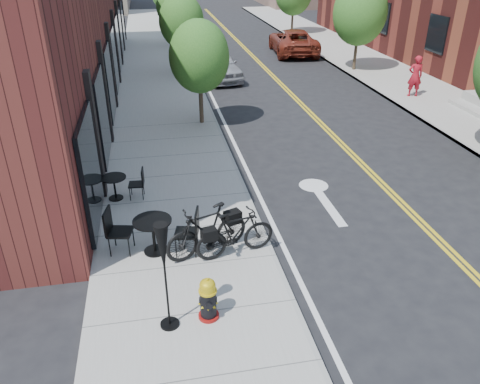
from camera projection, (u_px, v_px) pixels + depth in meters
ground at (276, 259)px, 10.43m from camera, size 120.00×120.00×0.00m
sidewalk_near at (164, 118)px, 18.74m from camera, size 4.00×70.00×0.12m
sidewalk_far at (437, 101)px, 20.73m from camera, size 4.00×70.00×0.12m
building_near at (47, 16)px, 19.85m from camera, size 5.00×28.00×7.00m
tree_near_a at (199, 57)px, 16.91m from camera, size 2.20×2.20×3.81m
tree_near_b at (182, 22)px, 23.79m from camera, size 2.30×2.30×3.98m
tree_near_c at (172, 7)px, 30.81m from camera, size 2.10×2.10×3.67m
tree_far_b at (360, 12)px, 24.29m from camera, size 2.80×2.80×4.62m
fire_hydrant at (208, 299)px, 8.47m from camera, size 0.43×0.43×0.88m
bicycle_left at (207, 231)px, 10.17m from camera, size 2.03×1.20×1.18m
bicycle_right at (235, 234)px, 10.15m from camera, size 1.88×0.87×1.09m
bistro_set_b at (153, 231)px, 10.24m from camera, size 2.02×1.01×1.06m
bistro_set_c at (114, 185)px, 12.48m from camera, size 1.57×0.72×0.84m
patio_umbrella at (163, 255)px, 7.76m from camera, size 0.35×0.35×2.14m
parked_car_a at (218, 65)px, 23.97m from camera, size 2.29×4.50×1.47m
parked_car_b at (204, 44)px, 29.30m from camera, size 1.65×4.20×1.36m
parked_car_c at (195, 26)px, 35.04m from camera, size 2.47×5.21×1.47m
parked_car_far at (293, 41)px, 29.53m from camera, size 3.03×5.67×1.52m
pedestrian at (415, 76)px, 20.77m from camera, size 0.72×0.53×1.80m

